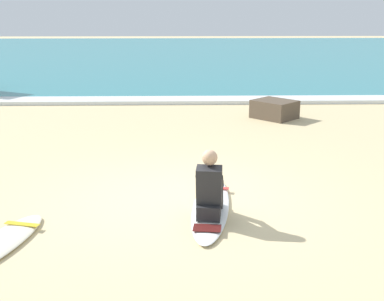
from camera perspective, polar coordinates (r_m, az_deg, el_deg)
name	(u,v)px	position (r m, az deg, el deg)	size (l,w,h in m)	color
ground_plane	(177,200)	(7.97, -1.64, -5.44)	(80.00, 80.00, 0.00)	beige
sea	(179,56)	(29.39, -1.48, 10.30)	(80.00, 28.00, 0.10)	teal
breaking_foam	(178,100)	(15.80, -1.53, 5.50)	(80.00, 0.90, 0.11)	white
surfboard_main	(211,207)	(7.62, 2.08, -6.19)	(0.82, 2.59, 0.08)	white
surfer_seated	(210,190)	(7.11, 1.93, -4.37)	(0.43, 0.74, 0.95)	#232326
surfboard_spare_near	(0,243)	(6.95, -20.22, -9.47)	(0.97, 1.89, 0.08)	#EFE5C6
shoreline_rock	(274,109)	(13.70, 8.99, 4.47)	(0.84, 1.00, 0.47)	brown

